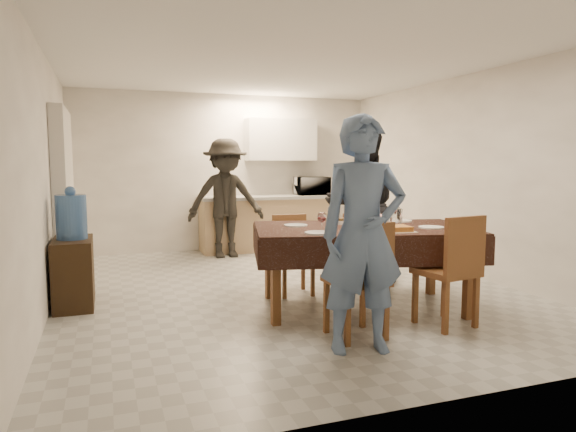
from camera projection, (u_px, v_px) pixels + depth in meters
name	position (u px, v px, depth m)	size (l,w,h in m)	color
floor	(286.00, 289.00, 5.98)	(5.00, 6.00, 0.02)	#B2B2AD
ceiling	(286.00, 60.00, 5.71)	(5.00, 6.00, 0.02)	white
wall_back	(227.00, 172.00, 8.66)	(5.00, 0.02, 2.60)	white
wall_front	(453.00, 191.00, 3.03)	(5.00, 0.02, 2.60)	white
wall_left	(45.00, 180.00, 5.01)	(0.02, 6.00, 2.60)	white
wall_right	(467.00, 175.00, 6.68)	(0.02, 6.00, 2.60)	white
stub_partition	(64.00, 197.00, 6.19)	(0.15, 1.40, 2.10)	beige
kitchen_base_cabinet	(267.00, 224.00, 8.65)	(2.20, 0.60, 0.86)	tan
kitchen_worktop	(267.00, 197.00, 8.60)	(2.24, 0.64, 0.05)	#A8A8A3
upper_cabinet	(281.00, 140.00, 8.73)	(1.20, 0.34, 0.70)	white
dining_table	(362.00, 231.00, 5.12)	(2.35, 1.71, 0.83)	black
chair_near_left	(361.00, 268.00, 4.20)	(0.48, 0.48, 0.54)	brown
chair_near_right	(453.00, 260.00, 4.50)	(0.53, 0.53, 0.55)	brown
chair_far_left	(297.00, 248.00, 5.62)	(0.41, 0.42, 0.48)	brown
chair_far_right	(370.00, 244.00, 5.93)	(0.47, 0.48, 0.47)	brown
console	(74.00, 273.00, 5.24)	(0.38, 0.75, 0.70)	black
water_jug	(71.00, 217.00, 5.18)	(0.30, 0.30, 0.45)	#426FB3
wine_bottle	(356.00, 211.00, 5.13)	(0.08, 0.08, 0.32)	black
water_pitcher	(396.00, 217.00, 5.18)	(0.12, 0.12, 0.18)	white
savoury_tart	(391.00, 229.00, 4.79)	(0.40, 0.30, 0.05)	#AC7032
salad_bowl	(380.00, 220.00, 5.38)	(0.19, 0.19, 0.08)	white
mushroom_dish	(346.00, 222.00, 5.36)	(0.22, 0.22, 0.04)	white
wine_glass_a	(322.00, 222.00, 4.69)	(0.09, 0.09, 0.19)	white
wine_glass_b	(397.00, 214.00, 5.53)	(0.08, 0.08, 0.17)	white
wine_glass_c	(332.00, 215.00, 5.32)	(0.09, 0.09, 0.20)	white
plate_near_left	(319.00, 233.00, 4.64)	(0.26, 0.26, 0.01)	white
plate_near_right	(431.00, 227.00, 5.04)	(0.24, 0.24, 0.01)	white
plate_far_left	(296.00, 225.00, 5.20)	(0.24, 0.24, 0.01)	white
plate_far_right	(399.00, 221.00, 5.60)	(0.29, 0.29, 0.02)	white
microwave	(312.00, 186.00, 8.85)	(0.56, 0.38, 0.31)	white
person_near	(363.00, 234.00, 3.94)	(0.67, 0.44, 1.84)	slate
person_far	(362.00, 206.00, 6.27)	(0.92, 0.71, 1.88)	black
person_kitchen	(226.00, 198.00, 7.91)	(1.18, 0.68, 1.83)	black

